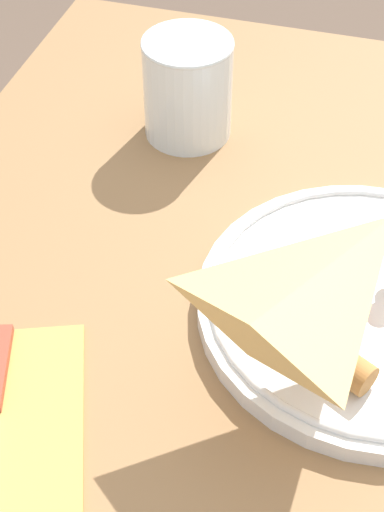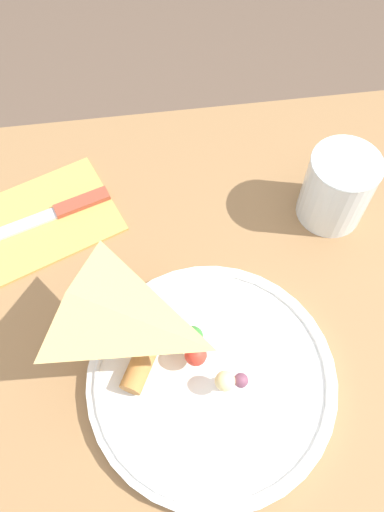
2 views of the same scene
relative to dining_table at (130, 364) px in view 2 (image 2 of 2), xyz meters
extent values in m
plane|color=brown|center=(0.00, 0.00, -0.60)|extent=(6.00, 6.00, 0.00)
cube|color=olive|center=(0.00, 0.00, 0.10)|extent=(1.02, 0.68, 0.03)
cube|color=brown|center=(-0.46, -0.29, -0.25)|extent=(0.06, 0.06, 0.69)
cylinder|color=white|center=(-0.10, 0.07, 0.13)|extent=(0.27, 0.27, 0.02)
torus|color=white|center=(-0.10, 0.07, 0.14)|extent=(0.25, 0.25, 0.01)
pyramid|color=#E0B266|center=(-0.10, 0.07, 0.15)|extent=(0.18, 0.16, 0.02)
cylinder|color=#B77A3D|center=(-0.03, 0.03, 0.15)|extent=(0.07, 0.09, 0.02)
sphere|color=red|center=(-0.08, 0.05, 0.16)|extent=(0.02, 0.02, 0.02)
sphere|color=#7A4256|center=(-0.12, 0.08, 0.16)|extent=(0.02, 0.02, 0.02)
sphere|color=#7A4256|center=(-0.07, 0.03, 0.16)|extent=(0.02, 0.02, 0.02)
sphere|color=orange|center=(-0.07, 0.03, 0.16)|extent=(0.02, 0.02, 0.02)
sphere|color=#EFDB93|center=(-0.11, 0.08, 0.16)|extent=(0.02, 0.02, 0.02)
sphere|color=#388433|center=(-0.08, 0.03, 0.16)|extent=(0.02, 0.02, 0.02)
cylinder|color=white|center=(-0.28, -0.13, 0.17)|extent=(0.08, 0.08, 0.10)
cylinder|color=white|center=(-0.28, -0.13, 0.15)|extent=(0.07, 0.07, 0.06)
torus|color=white|center=(-0.28, -0.13, 0.22)|extent=(0.09, 0.09, 0.00)
cube|color=#E59E4C|center=(0.09, -0.17, 0.12)|extent=(0.23, 0.20, 0.00)
cube|color=#99422D|center=(0.04, -0.19, 0.13)|extent=(0.08, 0.04, 0.01)
cube|color=silver|center=(0.13, -0.16, 0.13)|extent=(0.12, 0.05, 0.00)
camera|label=1|loc=(0.32, 0.05, 0.59)|focal=55.00mm
camera|label=2|loc=(-0.06, 0.21, 0.66)|focal=35.00mm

